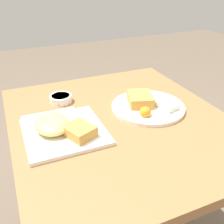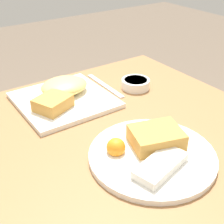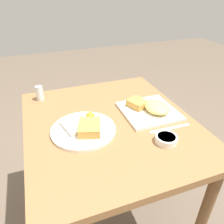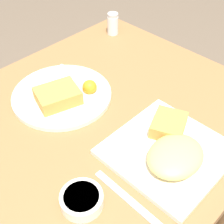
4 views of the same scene
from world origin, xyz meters
name	(u,v)px [view 2 (image 2 of 4)]	position (x,y,z in m)	size (l,w,h in m)	color
dining_table	(107,165)	(0.00, 0.00, 0.66)	(0.90, 0.79, 0.76)	olive
plate_square_near	(63,95)	(0.01, -0.22, 0.79)	(0.27, 0.27, 0.06)	white
plate_oval_far	(152,152)	(-0.04, 0.13, 0.78)	(0.29, 0.29, 0.05)	white
sauce_ramekin	(136,83)	(-0.23, -0.17, 0.78)	(0.09, 0.09, 0.03)	white
butter_knife	(105,86)	(-0.15, -0.24, 0.77)	(0.02, 0.21, 0.00)	silver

